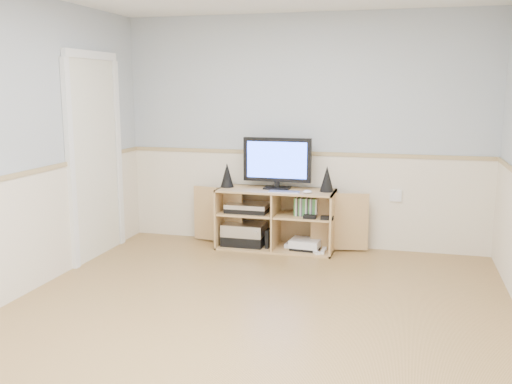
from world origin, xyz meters
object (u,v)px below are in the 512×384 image
game_consoles (305,244)px  media_cabinet (277,217)px  monitor (277,161)px  keyboard (284,192)px

game_consoles → media_cabinet: bearing=168.0°
media_cabinet → game_consoles: size_ratio=4.30×
media_cabinet → monitor: size_ratio=2.66×
monitor → keyboard: (0.12, -0.19, -0.29)m
media_cabinet → game_consoles: bearing=-12.0°
keyboard → game_consoles: bearing=27.0°
monitor → keyboard: monitor is taller
monitor → game_consoles: monitor is taller
monitor → game_consoles: 0.94m
monitor → keyboard: 0.37m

